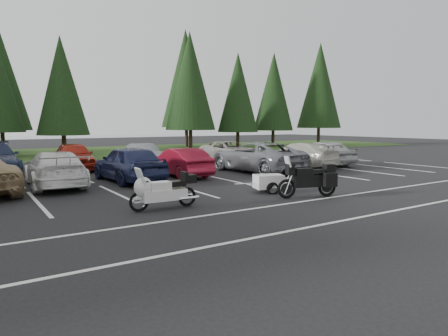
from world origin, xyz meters
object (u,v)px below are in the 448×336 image
at_px(car_near_6, 256,157).
at_px(touring_motorcycle, 164,188).
at_px(car_far_4, 229,151).
at_px(cargo_trailer, 268,183).
at_px(car_near_7, 299,155).
at_px(car_far_2, 74,156).
at_px(car_near_8, 322,152).
at_px(car_near_5, 180,162).
at_px(car_far_3, 144,155).
at_px(adventure_motorcycle, 307,176).
at_px(car_near_3, 55,169).
at_px(car_near_4, 129,163).

distance_m(car_near_6, touring_motorcycle, 10.15).
relative_size(car_far_4, cargo_trailer, 3.34).
bearing_deg(car_near_7, cargo_trailer, 34.98).
bearing_deg(touring_motorcycle, car_far_2, 91.33).
bearing_deg(car_far_4, car_near_8, -61.32).
height_order(car_far_4, touring_motorcycle, car_far_4).
xyz_separation_m(car_near_5, car_near_7, (7.83, -0.02, 0.04)).
height_order(car_near_7, car_far_3, car_near_7).
xyz_separation_m(car_near_6, adventure_motorcycle, (-3.16, -7.02, -0.05)).
distance_m(car_near_6, car_far_3, 7.41).
bearing_deg(car_far_2, touring_motorcycle, -85.68).
bearing_deg(car_far_2, car_near_3, -104.78).
xyz_separation_m(car_near_8, cargo_trailer, (-9.22, -6.07, -0.44)).
height_order(car_near_3, adventure_motorcycle, adventure_motorcycle).
xyz_separation_m(car_near_8, car_far_3, (-9.45, 5.74, -0.12)).
bearing_deg(car_far_4, car_near_7, -80.03).
bearing_deg(car_near_5, car_far_2, -56.05).
bearing_deg(cargo_trailer, car_near_6, 72.79).
xyz_separation_m(car_near_5, cargo_trailer, (0.67, -5.96, -0.35)).
bearing_deg(car_near_6, touring_motorcycle, 32.75).
bearing_deg(car_far_2, car_far_4, 4.47).
distance_m(car_near_5, car_far_4, 8.54).
bearing_deg(car_near_6, car_far_4, -114.36).
relative_size(car_far_2, car_far_3, 1.13).
distance_m(car_near_5, car_near_8, 9.89).
xyz_separation_m(touring_motorcycle, cargo_trailer, (4.52, 0.57, -0.32)).
bearing_deg(car_far_3, touring_motorcycle, -107.42).
xyz_separation_m(car_far_2, cargo_trailer, (4.46, -11.47, -0.43)).
height_order(car_near_5, cargo_trailer, car_near_5).
height_order(car_near_8, car_far_2, car_near_8).
height_order(touring_motorcycle, adventure_motorcycle, adventure_motorcycle).
distance_m(car_far_4, cargo_trailer, 12.87).
bearing_deg(car_far_4, car_near_6, -113.77).
bearing_deg(car_far_4, cargo_trailer, -120.38).
bearing_deg(car_near_4, touring_motorcycle, 76.75).
xyz_separation_m(car_near_3, car_far_3, (6.23, 6.01, -0.07)).
bearing_deg(car_near_8, car_far_2, -18.04).
bearing_deg(car_near_6, car_near_3, -5.65).
distance_m(car_near_7, touring_motorcycle, 13.37).
bearing_deg(car_far_4, car_far_2, 176.65).
bearing_deg(car_near_4, car_near_7, 178.63).
bearing_deg(car_near_7, car_far_4, -81.47).
height_order(car_near_4, touring_motorcycle, car_near_4).
bearing_deg(car_near_3, car_near_5, -176.02).
distance_m(car_near_5, car_far_2, 6.68).
relative_size(car_far_3, touring_motorcycle, 1.69).
bearing_deg(car_near_7, car_near_3, -4.10).
height_order(car_near_5, car_far_3, car_near_5).
bearing_deg(touring_motorcycle, car_near_3, 108.52).
height_order(car_near_4, car_near_5, car_near_4).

